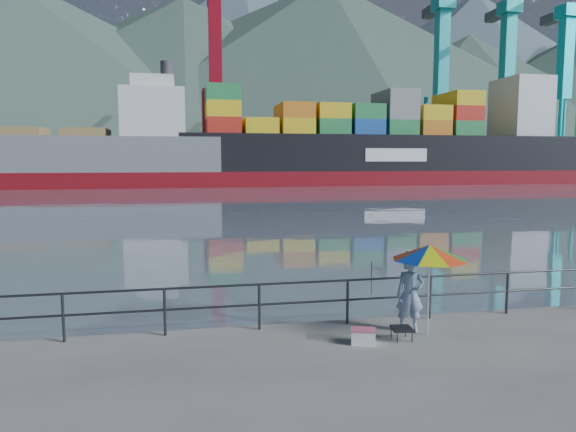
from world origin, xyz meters
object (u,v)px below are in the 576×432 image
at_px(beach_umbrella, 430,252).
at_px(bulk_carrier, 48,157).
at_px(container_ship, 393,147).
at_px(cooler_bag, 363,337).
at_px(fisherman, 410,295).

bearing_deg(beach_umbrella, bulk_carrier, 109.25).
height_order(bulk_carrier, container_ship, container_ship).
distance_m(cooler_bag, container_ship, 76.99).
xyz_separation_m(cooler_bag, bulk_carrier, (-22.55, 69.10, 3.98)).
relative_size(bulk_carrier, container_ship, 0.80).
relative_size(beach_umbrella, container_ship, 0.03).
distance_m(beach_umbrella, bulk_carrier, 73.00).
relative_size(cooler_bag, bulk_carrier, 0.01).
distance_m(fisherman, cooler_bag, 1.50).
height_order(fisherman, bulk_carrier, bulk_carrier).
distance_m(fisherman, beach_umbrella, 1.04).
bearing_deg(fisherman, bulk_carrier, 124.29).
bearing_deg(beach_umbrella, fisherman, 133.01).
bearing_deg(bulk_carrier, cooler_bag, -71.93).
bearing_deg(cooler_bag, beach_umbrella, 26.50).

